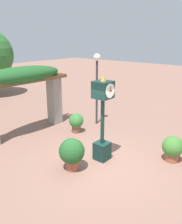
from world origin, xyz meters
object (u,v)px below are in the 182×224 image
potted_plant_near_left (72,152)px  lamp_post (97,74)px  pedestal_clock (103,117)px  potted_plant_far_left (173,148)px  potted_plant_near_right (76,122)px

potted_plant_near_left → lamp_post: bearing=28.3°
pedestal_clock → potted_plant_near_left: size_ratio=2.78×
pedestal_clock → potted_plant_near_left: (-1.16, 0.32, -0.94)m
potted_plant_near_left → lamp_post: lamp_post is taller
pedestal_clock → potted_plant_far_left: pedestal_clock is taller
potted_plant_near_left → potted_plant_far_left: size_ratio=1.19×
potted_plant_near_right → lamp_post: 2.43m
pedestal_clock → potted_plant_near_right: pedestal_clock is taller
potted_plant_near_left → potted_plant_near_right: potted_plant_near_left is taller
pedestal_clock → potted_plant_far_left: 2.63m
pedestal_clock → potted_plant_near_left: pedestal_clock is taller
potted_plant_near_left → lamp_post: size_ratio=0.31×
lamp_post → pedestal_clock: bearing=-138.1°
potted_plant_near_left → lamp_post: 4.70m
pedestal_clock → potted_plant_far_left: bearing=-52.7°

